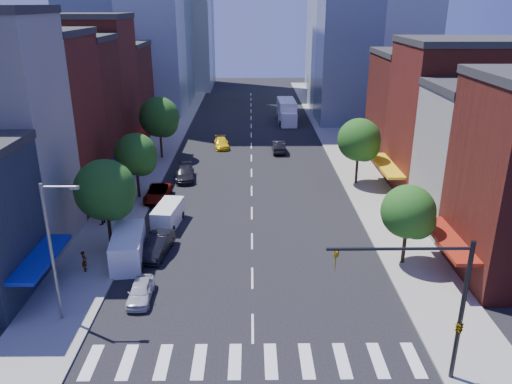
# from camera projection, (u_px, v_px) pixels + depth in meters

# --- Properties ---
(ground) EXTENTS (220.00, 220.00, 0.00)m
(ground) POSITION_uv_depth(u_px,v_px,m) (253.00, 328.00, 30.61)
(ground) COLOR black
(ground) RESTS_ON ground
(sidewalk_left) EXTENTS (5.00, 120.00, 0.15)m
(sidewalk_left) POSITION_uv_depth(u_px,v_px,m) (160.00, 149.00, 67.86)
(sidewalk_left) COLOR gray
(sidewalk_left) RESTS_ON ground
(sidewalk_right) EXTENTS (5.00, 120.00, 0.15)m
(sidewalk_right) POSITION_uv_depth(u_px,v_px,m) (343.00, 149.00, 68.11)
(sidewalk_right) COLOR gray
(sidewalk_right) RESTS_ON ground
(crosswalk) EXTENTS (19.00, 3.00, 0.01)m
(crosswalk) POSITION_uv_depth(u_px,v_px,m) (253.00, 361.00, 27.81)
(crosswalk) COLOR silver
(crosswalk) RESTS_ON ground
(bldg_left_2) EXTENTS (12.00, 9.00, 16.00)m
(bldg_left_2) POSITION_uv_depth(u_px,v_px,m) (28.00, 125.00, 46.73)
(bldg_left_2) COLOR maroon
(bldg_left_2) RESTS_ON ground
(bldg_left_3) EXTENTS (12.00, 8.00, 15.00)m
(bldg_left_3) POSITION_uv_depth(u_px,v_px,m) (61.00, 112.00, 54.85)
(bldg_left_3) COLOR #531814
(bldg_left_3) RESTS_ON ground
(bldg_left_4) EXTENTS (12.00, 9.00, 17.00)m
(bldg_left_4) POSITION_uv_depth(u_px,v_px,m) (84.00, 90.00, 62.45)
(bldg_left_4) COLOR maroon
(bldg_left_4) RESTS_ON ground
(bldg_left_5) EXTENTS (12.00, 10.00, 13.00)m
(bldg_left_5) POSITION_uv_depth(u_px,v_px,m) (106.00, 93.00, 72.04)
(bldg_left_5) COLOR #531814
(bldg_left_5) RESTS_ON ground
(bldg_right_1) EXTENTS (12.00, 8.00, 12.00)m
(bldg_right_1) POSITION_uv_depth(u_px,v_px,m) (496.00, 161.00, 42.72)
(bldg_right_1) COLOR beige
(bldg_right_1) RESTS_ON ground
(bldg_right_2) EXTENTS (12.00, 10.00, 15.00)m
(bldg_right_2) POSITION_uv_depth(u_px,v_px,m) (458.00, 121.00, 50.61)
(bldg_right_2) COLOR maroon
(bldg_right_2) RESTS_ON ground
(bldg_right_3) EXTENTS (12.00, 10.00, 13.00)m
(bldg_right_3) POSITION_uv_depth(u_px,v_px,m) (425.00, 111.00, 60.31)
(bldg_right_3) COLOR #531814
(bldg_right_3) RESTS_ON ground
(traffic_signal) EXTENTS (7.24, 2.24, 8.00)m
(traffic_signal) POSITION_uv_depth(u_px,v_px,m) (451.00, 312.00, 25.03)
(traffic_signal) COLOR black
(traffic_signal) RESTS_ON sidewalk_right
(streetlight) EXTENTS (2.25, 0.25, 9.00)m
(streetlight) POSITION_uv_depth(u_px,v_px,m) (54.00, 245.00, 29.56)
(streetlight) COLOR slate
(streetlight) RESTS_ON sidewalk_left
(tree_left_near) EXTENTS (4.80, 4.80, 7.30)m
(tree_left_near) POSITION_uv_depth(u_px,v_px,m) (107.00, 192.00, 38.98)
(tree_left_near) COLOR black
(tree_left_near) RESTS_ON sidewalk_left
(tree_left_mid) EXTENTS (4.20, 4.20, 6.65)m
(tree_left_mid) POSITION_uv_depth(u_px,v_px,m) (137.00, 156.00, 49.39)
(tree_left_mid) COLOR black
(tree_left_mid) RESTS_ON sidewalk_left
(tree_left_far) EXTENTS (5.00, 5.00, 7.75)m
(tree_left_far) POSITION_uv_depth(u_px,v_px,m) (160.00, 119.00, 62.24)
(tree_left_far) COLOR black
(tree_left_far) RESTS_ON sidewalk_left
(tree_right_near) EXTENTS (4.00, 4.00, 6.20)m
(tree_right_near) POSITION_uv_depth(u_px,v_px,m) (410.00, 214.00, 36.65)
(tree_right_near) COLOR black
(tree_right_near) RESTS_ON sidewalk_right
(tree_right_far) EXTENTS (4.60, 4.60, 7.20)m
(tree_right_far) POSITION_uv_depth(u_px,v_px,m) (360.00, 142.00, 53.24)
(tree_right_far) COLOR black
(tree_right_far) RESTS_ON sidewalk_right
(parked_car_front) EXTENTS (1.58, 3.78, 1.28)m
(parked_car_front) POSITION_uv_depth(u_px,v_px,m) (141.00, 291.00, 33.39)
(parked_car_front) COLOR silver
(parked_car_front) RESTS_ON ground
(parked_car_second) EXTENTS (2.29, 4.93, 1.57)m
(parked_car_second) POSITION_uv_depth(u_px,v_px,m) (157.00, 245.00, 39.42)
(parked_car_second) COLOR black
(parked_car_second) RESTS_ON ground
(parked_car_third) EXTENTS (2.34, 5.07, 1.41)m
(parked_car_third) POSITION_uv_depth(u_px,v_px,m) (158.00, 193.00, 50.40)
(parked_car_third) COLOR #999999
(parked_car_third) RESTS_ON ground
(parked_car_rear) EXTENTS (2.53, 5.16, 1.44)m
(parked_car_rear) POSITION_uv_depth(u_px,v_px,m) (185.00, 174.00, 56.18)
(parked_car_rear) COLOR black
(parked_car_rear) RESTS_ON ground
(cargo_van_near) EXTENTS (2.89, 5.80, 2.37)m
(cargo_van_near) POSITION_uv_depth(u_px,v_px,m) (128.00, 248.00, 38.06)
(cargo_van_near) COLOR white
(cargo_van_near) RESTS_ON ground
(cargo_van_far) EXTENTS (2.44, 4.81, 1.96)m
(cargo_van_far) POSITION_uv_depth(u_px,v_px,m) (168.00, 215.00, 44.48)
(cargo_van_far) COLOR white
(cargo_van_far) RESTS_ON ground
(taxi) EXTENTS (2.35, 4.69, 1.31)m
(taxi) POSITION_uv_depth(u_px,v_px,m) (222.00, 143.00, 68.72)
(taxi) COLOR yellow
(taxi) RESTS_ON ground
(traffic_car_oncoming) EXTENTS (1.79, 4.81, 1.57)m
(traffic_car_oncoming) POSITION_uv_depth(u_px,v_px,m) (279.00, 146.00, 66.65)
(traffic_car_oncoming) COLOR black
(traffic_car_oncoming) RESTS_ON ground
(traffic_car_far) EXTENTS (2.42, 4.88, 1.60)m
(traffic_car_far) POSITION_uv_depth(u_px,v_px,m) (287.00, 115.00, 85.46)
(traffic_car_far) COLOR #999999
(traffic_car_far) RESTS_ON ground
(box_truck) EXTENTS (2.99, 9.14, 3.66)m
(box_truck) POSITION_uv_depth(u_px,v_px,m) (287.00, 112.00, 82.92)
(box_truck) COLOR white
(box_truck) RESTS_ON ground
(pedestrian_near) EXTENTS (0.50, 0.65, 1.58)m
(pedestrian_near) POSITION_uv_depth(u_px,v_px,m) (84.00, 261.00, 36.67)
(pedestrian_near) COLOR #999999
(pedestrian_near) RESTS_ON sidewalk_left
(pedestrian_far) EXTENTS (0.91, 1.07, 1.92)m
(pedestrian_far) POSITION_uv_depth(u_px,v_px,m) (100.00, 214.00, 44.38)
(pedestrian_far) COLOR #999999
(pedestrian_far) RESTS_ON sidewalk_left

